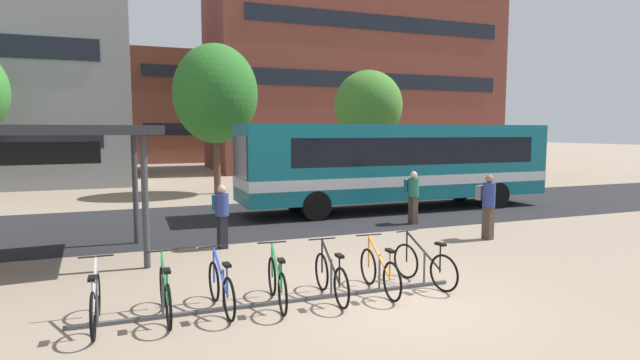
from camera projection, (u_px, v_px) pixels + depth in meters
name	position (u px, v px, depth m)	size (l,w,h in m)	color
ground	(399.00, 301.00, 8.61)	(200.00, 200.00, 0.00)	gray
bus_lane_asphalt	(268.00, 217.00, 17.01)	(80.00, 7.20, 0.01)	#232326
city_bus	(396.00, 163.00, 18.60)	(12.04, 2.66, 3.20)	#0F6070
bike_rack	(280.00, 299.00, 8.48)	(6.69, 0.16, 0.70)	#47474C
parked_bicycle_silver_0	(95.00, 303.00, 7.44)	(0.52, 1.72, 0.99)	black
parked_bicycle_green_1	(165.00, 295.00, 7.81)	(0.52, 1.72, 0.99)	black
parked_bicycle_blue_2	(221.00, 288.00, 8.13)	(0.52, 1.72, 0.99)	black
parked_bicycle_green_3	(277.00, 283.00, 8.41)	(0.52, 1.72, 0.99)	black
parked_bicycle_black_4	(331.00, 278.00, 8.71)	(0.52, 1.72, 0.99)	black
parked_bicycle_orange_5	(380.00, 272.00, 9.06)	(0.52, 1.72, 0.99)	black
parked_bicycle_black_6	(424.00, 265.00, 9.52)	(0.57, 1.69, 0.99)	black
transit_shelter	(24.00, 135.00, 10.62)	(5.67, 3.80, 3.09)	#38383D
commuter_teal_pack_0	(413.00, 193.00, 15.77)	(0.36, 0.54, 1.69)	#47382D
commuter_grey_pack_1	(488.00, 202.00, 13.50)	(0.40, 0.57, 1.78)	#47382D
commuter_teal_pack_2	(221.00, 212.00, 12.47)	(0.40, 0.57, 1.63)	black
street_tree_0	(368.00, 106.00, 26.42)	(3.65, 3.65, 6.21)	brown
street_tree_1	(216.00, 94.00, 23.07)	(3.92, 3.92, 7.03)	brown
building_right_wing	(352.00, 41.00, 40.31)	(22.71, 10.54, 20.64)	brown
building_centre_block	(206.00, 110.00, 51.92)	(14.74, 12.44, 10.48)	brown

